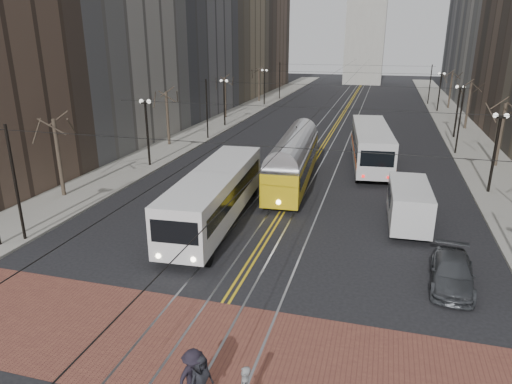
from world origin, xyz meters
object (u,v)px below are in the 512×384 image
Objects in this scene: cargo_van at (409,206)px; transit_bus at (216,197)px; sedan_grey at (383,143)px; rear_bus at (371,147)px; sedan_parked at (452,272)px; streetcar at (293,165)px; pedestrian_d at (194,377)px; pedestrian_a at (200,380)px.

transit_bus is at bearing -169.28° from cargo_van.
sedan_grey is at bearing 92.73° from cargo_van.
rear_bus is 2.98× the size of sedan_grey.
transit_bus is 13.68m from sedan_parked.
cargo_van reaches higher than sedan_grey.
streetcar is 3.02× the size of sedan_grey.
cargo_van is (11.26, 2.57, -0.37)m from transit_bus.
rear_bus reaches higher than pedestrian_d.
sedan_grey is 2.53× the size of pedestrian_a.
cargo_van is at bearing 9.31° from transit_bus.
streetcar is at bearing 28.90° from pedestrian_a.
streetcar is at bearing 140.24° from cargo_van.
streetcar is at bearing -133.32° from rear_bus.
transit_bus is at bearing -110.06° from sedan_grey.
transit_bus is 14.67m from pedestrian_a.
pedestrian_a reaches higher than sedan_grey.
pedestrian_a is (4.65, -13.89, -0.77)m from transit_bus.
sedan_parked is at bearing -55.93° from streetcar.
pedestrian_a is (-3.85, -30.04, -0.84)m from rear_bus.
pedestrian_a is at bearing -89.22° from streetcar.
sedan_parked is (4.50, -20.27, -1.07)m from rear_bus.
pedestrian_d is (-6.83, -16.46, -0.32)m from cargo_van.
sedan_grey is 2.34× the size of pedestrian_d.
streetcar is 7.66× the size of pedestrian_a.
pedestrian_a is 0.23m from pedestrian_d.
sedan_grey is at bearing 74.41° from rear_bus.
streetcar is at bearing -112.91° from sedan_grey.
cargo_van is 3.06× the size of pedestrian_d.
streetcar reaches higher than pedestrian_d.
cargo_van is at bearing -84.45° from rear_bus.
sedan_parked is (3.43, -26.58, -0.10)m from sedan_grey.
rear_bus is at bearing 107.32° from sedan_parked.
pedestrian_d reaches higher than sedan_grey.
pedestrian_d is (-5.14, -36.34, 0.20)m from sedan_grey.
sedan_grey is 36.70m from pedestrian_d.
rear_bus is 6.47m from sedan_grey.
rear_bus is at bearing 49.28° from streetcar.
streetcar reaches higher than cargo_van.
sedan_parked is at bearing -21.17° from transit_bus.
streetcar is 16.48m from sedan_parked.
pedestrian_d reaches higher than pedestrian_a.
sedan_grey is at bearing 102.16° from sedan_parked.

